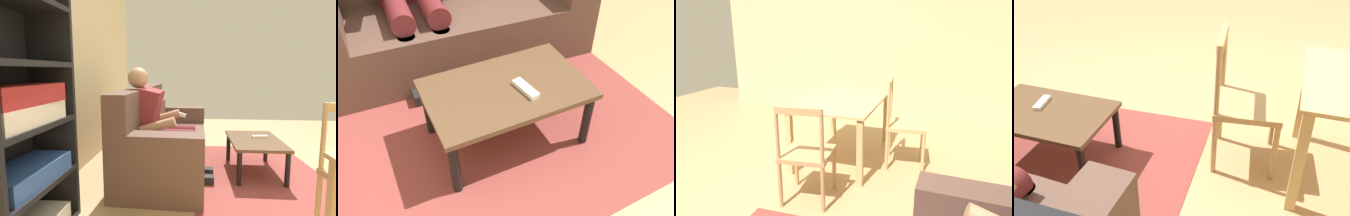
{
  "view_description": "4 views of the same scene",
  "coord_description": "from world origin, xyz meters",
  "views": [
    {
      "loc": [
        -1.97,
        1.43,
        1.12
      ],
      "look_at": [
        1.03,
        1.68,
        0.7
      ],
      "focal_mm": 28.93,
      "sensor_mm": 36.0,
      "label": 1
    },
    {
      "loc": [
        0.37,
        -0.55,
        1.51
      ],
      "look_at": [
        0.98,
        0.72,
        0.22
      ],
      "focal_mm": 37.18,
      "sensor_mm": 36.0,
      "label": 2
    },
    {
      "loc": [
        1.86,
        1.41,
        1.51
      ],
      "look_at": [
        -1.27,
        0.33,
        0.6
      ],
      "focal_mm": 31.31,
      "sensor_mm": 36.0,
      "label": 3
    },
    {
      "loc": [
        -0.51,
        2.38,
        1.68
      ],
      "look_at": [
        -0.12,
        1.2,
        0.9
      ],
      "focal_mm": 39.16,
      "sensor_mm": 36.0,
      "label": 4
    }
  ],
  "objects": [
    {
      "name": "tv_remote",
      "position": [
        1.06,
        0.65,
        0.38
      ],
      "size": [
        0.08,
        0.18,
        0.02
      ],
      "primitive_type": "cube",
      "rotation": [
        0.0,
        0.0,
        0.17
      ],
      "color": "white",
      "rests_on": "coffee_table"
    },
    {
      "name": "coffee_table",
      "position": [
        0.98,
        0.72,
        0.32
      ],
      "size": [
        0.84,
        0.54,
        0.37
      ],
      "color": "brown",
      "rests_on": "ground_plane"
    },
    {
      "name": "couch",
      "position": [
        1.03,
        1.75,
        0.34
      ],
      "size": [
        1.96,
        0.9,
        0.93
      ],
      "color": "brown",
      "rests_on": "ground_plane"
    },
    {
      "name": "area_rug",
      "position": [
        0.98,
        0.72,
        0.0
      ],
      "size": [
        2.05,
        1.48,
        0.01
      ],
      "primitive_type": "cube",
      "rotation": [
        0.0,
        0.0,
        0.04
      ],
      "color": "brown",
      "rests_on": "ground_plane"
    }
  ]
}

